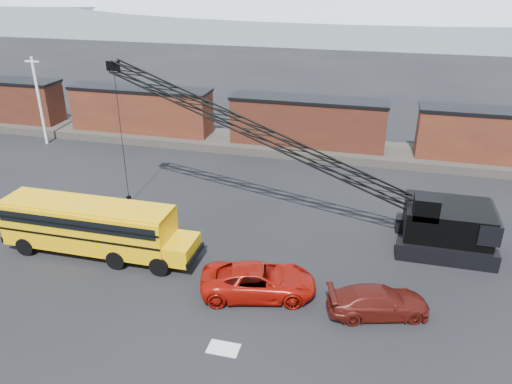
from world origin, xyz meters
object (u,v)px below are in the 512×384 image
school_bus (94,226)px  maroon_suv (378,302)px  red_pickup (259,281)px  crawler_crane (289,147)px

school_bus → maroon_suv: size_ratio=2.38×
red_pickup → maroon_suv: (5.96, -0.10, -0.10)m
red_pickup → crawler_crane: bearing=-13.6°
red_pickup → crawler_crane: size_ratio=0.24×
school_bus → maroon_suv: (16.05, -1.57, -1.08)m
school_bus → red_pickup: size_ratio=1.99×
red_pickup → crawler_crane: 8.84m
school_bus → red_pickup: (10.09, -1.47, -0.98)m
maroon_suv → crawler_crane: crawler_crane is taller
maroon_suv → crawler_crane: size_ratio=0.20×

